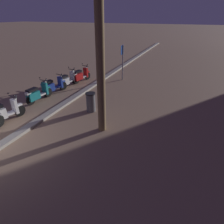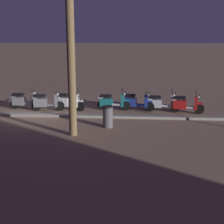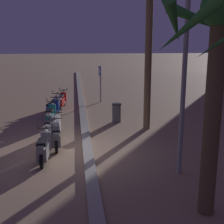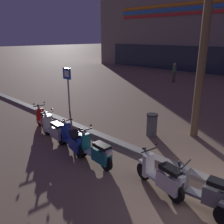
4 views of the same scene
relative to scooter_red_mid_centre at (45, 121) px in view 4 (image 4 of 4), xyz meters
The scene contains 10 objects.
scooter_red_mid_centre is the anchor object (origin of this frame).
scooter_silver_last_in_row 1.25m from the scooter_red_mid_centre, 13.46° to the right, with size 1.78×0.56×1.17m.
scooter_blue_mid_front 2.59m from the scooter_red_mid_centre, ahead, with size 1.78×0.72×1.04m.
scooter_teal_second_in_line 3.83m from the scooter_red_mid_centre, ahead, with size 1.79×0.56×1.17m.
scooter_white_mid_rear 6.16m from the scooter_red_mid_centre, ahead, with size 1.71×0.67×1.17m.
scooter_grey_far_back 7.30m from the scooter_red_mid_centre, ahead, with size 1.76×0.56×1.04m.
crossing_sign 3.16m from the scooter_red_mid_centre, 123.14° to the left, with size 0.60×0.15×2.40m.
palm_tree_far_corner 8.00m from the scooter_red_mid_centre, 39.18° to the left, with size 1.97×1.99×6.84m.
pedestrian_strolling_near_curb 14.60m from the scooter_red_mid_centre, 97.84° to the left, with size 0.34×0.34×1.72m.
litter_bin 4.68m from the scooter_red_mid_centre, 37.44° to the left, with size 0.48×0.48×0.95m.
Camera 4 is at (1.35, -5.63, 4.03)m, focal length 38.04 mm.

